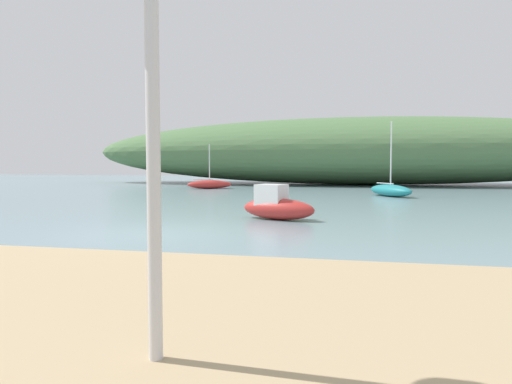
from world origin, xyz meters
TOP-DOWN VIEW (x-y plane):
  - ground_plane at (0.00, 0.00)m, footprint 120.00×120.00m
  - distant_hill at (5.45, 31.82)m, footprint 51.59×12.62m
  - sailboat_far_right at (7.12, 16.09)m, footprint 2.84×3.69m
  - motorboat_mid_channel at (2.55, 3.73)m, footprint 2.85×1.83m
  - sailboat_by_sandbar at (-5.73, 21.83)m, footprint 3.49×2.44m

SIDE VIEW (x-z plane):
  - ground_plane at x=0.00m, z-range 0.00..0.00m
  - sailboat_by_sandbar at x=-5.73m, z-range -1.35..2.03m
  - sailboat_far_right at x=7.12m, z-range -1.80..2.53m
  - motorboat_mid_channel at x=2.55m, z-range -0.13..1.06m
  - distant_hill at x=5.45m, z-range 0.00..6.13m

